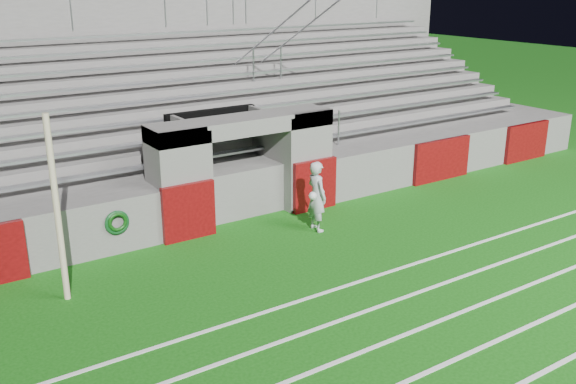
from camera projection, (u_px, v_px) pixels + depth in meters
ground at (327, 265)px, 13.66m from camera, size 90.00×90.00×0.00m
field_post at (57, 210)px, 11.66m from camera, size 0.12×0.12×3.59m
field_markings at (526, 381)px, 9.71m from camera, size 28.00×8.09×0.01m
stadium_structure at (170, 127)px, 19.47m from camera, size 26.00×8.48×5.42m
goalkeeper_with_ball at (317, 196)px, 15.28m from camera, size 0.57×0.65×1.72m
hose_coil at (117, 222)px, 13.88m from camera, size 0.55×0.14×0.55m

